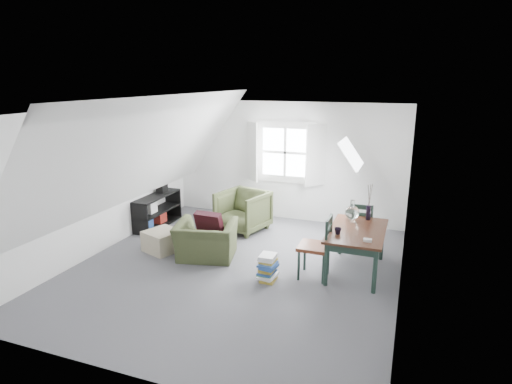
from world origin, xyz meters
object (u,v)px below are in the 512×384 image
at_px(magazine_stack, 268,268).
at_px(dining_chair_near, 317,246).
at_px(armchair_far, 243,230).
at_px(ottoman, 163,241).
at_px(media_shelf, 155,212).
at_px(armchair_near, 207,258).
at_px(dining_chair_far, 362,226).
at_px(dining_table, 357,235).

bearing_deg(magazine_stack, dining_chair_near, 28.66).
bearing_deg(armchair_far, dining_chair_near, -24.65).
xyz_separation_m(armchair_far, ottoman, (-0.93, -1.47, 0.18)).
bearing_deg(media_shelf, magazine_stack, -30.92).
height_order(armchair_near, dining_chair_near, dining_chair_near).
relative_size(ottoman, dining_chair_far, 0.61).
bearing_deg(magazine_stack, armchair_near, 160.88).
distance_m(dining_table, media_shelf, 4.23).
relative_size(armchair_far, media_shelf, 0.70).
bearing_deg(ottoman, armchair_far, 57.52).
bearing_deg(dining_chair_far, ottoman, 28.37).
distance_m(dining_chair_near, magazine_stack, 0.81).
height_order(ottoman, dining_chair_far, dining_chair_far).
distance_m(armchair_far, dining_chair_far, 2.41).
relative_size(ottoman, magazine_stack, 1.35).
distance_m(armchair_far, ottoman, 1.75).
bearing_deg(magazine_stack, dining_table, 32.82).
height_order(armchair_near, dining_table, dining_table).
bearing_deg(media_shelf, ottoman, -55.40).
bearing_deg(dining_chair_near, armchair_far, -140.97).
relative_size(dining_table, media_shelf, 1.10).
height_order(armchair_far, magazine_stack, same).
relative_size(dining_chair_far, media_shelf, 0.71).
height_order(ottoman, magazine_stack, magazine_stack).
relative_size(armchair_near, media_shelf, 0.76).
distance_m(ottoman, media_shelf, 1.37).
bearing_deg(dining_chair_far, magazine_stack, 63.03).
xyz_separation_m(armchair_near, media_shelf, (-1.71, 1.10, 0.29)).
height_order(dining_chair_far, media_shelf, dining_chair_far).
relative_size(dining_chair_near, media_shelf, 0.77).
relative_size(dining_chair_far, magazine_stack, 2.23).
bearing_deg(ottoman, armchair_near, -1.29).
relative_size(armchair_near, dining_table, 0.69).
height_order(ottoman, dining_chair_near, dining_chair_near).
xyz_separation_m(dining_table, magazine_stack, (-1.19, -0.77, -0.40)).
bearing_deg(media_shelf, dining_table, -13.97).
bearing_deg(dining_chair_near, armchair_near, -102.82).
height_order(ottoman, media_shelf, media_shelf).
xyz_separation_m(armchair_far, magazine_stack, (1.18, -1.92, 0.20)).
height_order(armchair_near, media_shelf, media_shelf).
xyz_separation_m(armchair_near, dining_table, (2.44, 0.34, 0.61)).
bearing_deg(armchair_near, armchair_far, -105.91).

